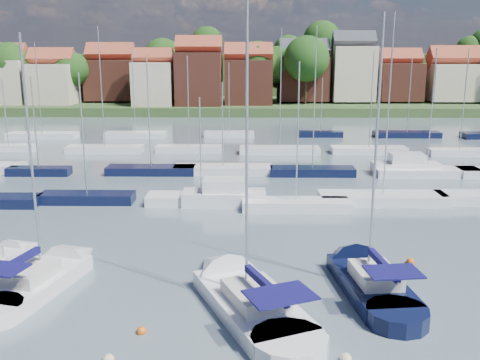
{
  "coord_description": "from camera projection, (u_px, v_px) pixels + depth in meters",
  "views": [
    {
      "loc": [
        -3.43,
        -23.49,
        12.58
      ],
      "look_at": [
        -3.89,
        14.0,
        3.6
      ],
      "focal_mm": 40.0,
      "sensor_mm": 36.0,
      "label": 1
    }
  ],
  "objects": [
    {
      "name": "sailboat_left",
      "position": [
        50.0,
        275.0,
        30.09
      ],
      "size": [
        5.33,
        11.17,
        14.72
      ],
      "rotation": [
        0.0,
        0.0,
        1.33
      ],
      "color": "silver",
      "rests_on": "ground"
    },
    {
      "name": "far_shore_town",
      "position": [
        266.0,
        81.0,
        153.64
      ],
      "size": [
        212.46,
        90.0,
        22.27
      ],
      "color": "#3B5229",
      "rests_on": "ground"
    },
    {
      "name": "buoy_e",
      "position": [
        410.0,
        263.0,
        32.71
      ],
      "size": [
        0.48,
        0.48,
        0.48
      ],
      "primitive_type": "sphere",
      "color": "#D85914",
      "rests_on": "ground"
    },
    {
      "name": "sailboat_centre",
      "position": [
        238.0,
        292.0,
        28.0
      ],
      "size": [
        8.19,
        13.17,
        17.42
      ],
      "rotation": [
        0.0,
        0.0,
        1.98
      ],
      "color": "silver",
      "rests_on": "ground"
    },
    {
      "name": "ground",
      "position": [
        275.0,
        159.0,
        64.63
      ],
      "size": [
        260.0,
        260.0,
        0.0
      ],
      "primitive_type": "plane",
      "color": "#4C5D67",
      "rests_on": "ground"
    },
    {
      "name": "buoy_c",
      "position": [
        142.0,
        333.0,
        24.56
      ],
      "size": [
        0.46,
        0.46,
        0.46
      ],
      "primitive_type": "sphere",
      "color": "#D85914",
      "rests_on": "ground"
    },
    {
      "name": "marina_field",
      "position": [
        294.0,
        164.0,
        59.79
      ],
      "size": [
        79.62,
        41.41,
        15.93
      ],
      "color": "silver",
      "rests_on": "ground"
    },
    {
      "name": "sailboat_navy",
      "position": [
        363.0,
        275.0,
        30.04
      ],
      "size": [
        4.3,
        11.63,
        15.75
      ],
      "rotation": [
        0.0,
        0.0,
        1.69
      ],
      "color": "black",
      "rests_on": "ground"
    }
  ]
}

